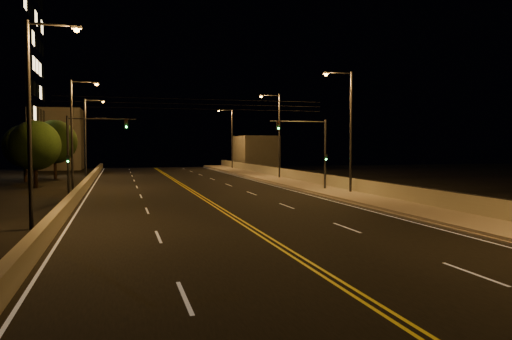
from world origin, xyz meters
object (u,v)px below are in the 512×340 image
object	(u,v)px
streetlight_3	(231,135)
traffic_signal_left	(82,146)
streetlight_2	(277,131)
tree_1	(25,146)
streetlight_4	(35,111)
tree_0	(35,145)
streetlight_1	(348,125)
streetlight_6	(88,132)
tree_2	(55,142)
streetlight_5	(75,127)
traffic_signal_right	(315,146)

from	to	relation	value
streetlight_3	traffic_signal_left	world-z (taller)	streetlight_3
streetlight_2	tree_1	size ratio (longest dim) A/B	1.58
streetlight_4	tree_0	world-z (taller)	streetlight_4
streetlight_1	streetlight_2	xyz separation A→B (m)	(0.00, 18.45, 0.00)
streetlight_6	tree_0	xyz separation A→B (m)	(-3.78, -16.27, -1.67)
tree_0	tree_2	world-z (taller)	tree_2
tree_0	traffic_signal_left	bearing A→B (deg)	-65.97
streetlight_3	streetlight_5	world-z (taller)	same
streetlight_6	tree_0	size ratio (longest dim) A/B	1.56
tree_1	tree_0	bearing A→B (deg)	-74.61
streetlight_6	streetlight_1	bearing A→B (deg)	-54.90
streetlight_3	tree_2	xyz separation A→B (m)	(-25.03, -16.05, -1.23)
streetlight_5	streetlight_6	size ratio (longest dim) A/B	1.00
traffic_signal_left	streetlight_3	bearing A→B (deg)	63.09
tree_2	streetlight_6	bearing A→B (deg)	42.27
traffic_signal_right	tree_1	distance (m)	32.33
tree_0	tree_2	size ratio (longest dim) A/B	0.90
streetlight_6	streetlight_5	bearing A→B (deg)	-90.00
tree_0	traffic_signal_right	bearing A→B (deg)	-24.87
tree_2	streetlight_2	bearing A→B (deg)	-19.53
streetlight_1	tree_1	xyz separation A→B (m)	(-27.52, 22.51, -1.72)
streetlight_6	traffic_signal_right	size ratio (longest dim) A/B	1.59
streetlight_2	tree_0	world-z (taller)	streetlight_2
streetlight_3	streetlight_6	bearing A→B (deg)	-149.17
tree_0	tree_2	bearing A→B (deg)	89.03
streetlight_1	tree_0	world-z (taller)	streetlight_1
streetlight_1	tree_1	bearing A→B (deg)	140.72
streetlight_1	tree_2	bearing A→B (deg)	132.49
streetlight_4	streetlight_2	bearing A→B (deg)	53.71
streetlight_5	tree_0	distance (m)	5.02
traffic_signal_left	tree_0	size ratio (longest dim) A/B	0.98
streetlight_2	tree_2	size ratio (longest dim) A/B	1.41
streetlight_5	traffic_signal_left	xyz separation A→B (m)	(1.13, -8.14, -1.74)
streetlight_4	tree_2	xyz separation A→B (m)	(-3.56, 38.13, -1.23)
streetlight_2	streetlight_4	xyz separation A→B (m)	(-21.48, -29.25, 0.00)
streetlight_5	tree_0	xyz separation A→B (m)	(-3.78, 2.86, -1.67)
streetlight_6	traffic_signal_right	xyz separation A→B (m)	(19.95, -27.27, -1.74)
streetlight_1	traffic_signal_right	bearing A→B (deg)	114.91
streetlight_4	tree_2	size ratio (longest dim) A/B	1.41
streetlight_1	streetlight_4	distance (m)	24.04
traffic_signal_left	tree_1	bearing A→B (deg)	110.45
streetlight_5	traffic_signal_left	distance (m)	8.40
traffic_signal_left	tree_2	xyz separation A→B (m)	(-4.68, 24.04, 0.51)
tree_1	tree_2	xyz separation A→B (m)	(2.48, 4.82, 0.48)
tree_1	tree_2	world-z (taller)	tree_2
streetlight_4	tree_0	size ratio (longest dim) A/B	1.56
streetlight_3	tree_0	distance (m)	38.56
streetlight_3	streetlight_1	bearing A→B (deg)	-90.00
streetlight_5	traffic_signal_left	bearing A→B (deg)	-82.12
streetlight_2	streetlight_5	distance (m)	22.60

